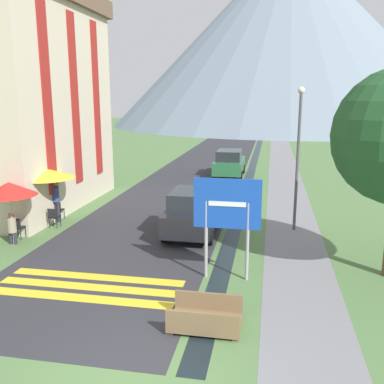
{
  "coord_description": "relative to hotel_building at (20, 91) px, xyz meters",
  "views": [
    {
      "loc": [
        2.58,
        -7.26,
        5.42
      ],
      "look_at": [
        -0.62,
        10.0,
        1.49
      ],
      "focal_mm": 40.0,
      "sensor_mm": 36.0,
      "label": 1
    }
  ],
  "objects": [
    {
      "name": "ground_plane",
      "position": [
        9.4,
        8.0,
        -5.69
      ],
      "size": [
        160.0,
        160.0,
        0.0
      ],
      "primitive_type": "plane",
      "color": "#517542"
    },
    {
      "name": "mountain_distant",
      "position": [
        14.26,
        68.21,
        11.25
      ],
      "size": [
        66.44,
        66.44,
        33.87
      ],
      "color": "slate",
      "rests_on": "ground_plane"
    },
    {
      "name": "cafe_umbrella_middle_yellow",
      "position": [
        2.68,
        -2.93,
        -3.43
      ],
      "size": [
        2.44,
        2.44,
        2.46
      ],
      "color": "#B7B2A8",
      "rests_on": "ground_plane"
    },
    {
      "name": "hotel_building",
      "position": [
        0.0,
        0.0,
        0.0
      ],
      "size": [
        6.01,
        9.85,
        10.51
      ],
      "color": "beige",
      "rests_on": "ground_plane"
    },
    {
      "name": "person_standing_terrace",
      "position": [
        2.82,
        -2.52,
        -4.64
      ],
      "size": [
        0.32,
        0.32,
        1.8
      ],
      "color": "#282833",
      "rests_on": "ground_plane"
    },
    {
      "name": "parked_car_near",
      "position": [
        9.0,
        -3.08,
        -4.78
      ],
      "size": [
        1.96,
        3.8,
        1.82
      ],
      "color": "black",
      "rests_on": "ground_plane"
    },
    {
      "name": "streetlamp",
      "position": [
        13.05,
        -1.73,
        -2.29
      ],
      "size": [
        0.28,
        0.28,
        5.79
      ],
      "color": "#515156",
      "rests_on": "ground_plane"
    },
    {
      "name": "parked_car_far",
      "position": [
        9.17,
        10.05,
        -4.77
      ],
      "size": [
        2.0,
        4.25,
        1.82
      ],
      "color": "#28663D",
      "rests_on": "ground_plane"
    },
    {
      "name": "cafe_chair_far_right",
      "position": [
        2.7,
        -2.2,
        -5.17
      ],
      "size": [
        0.4,
        0.4,
        0.85
      ],
      "rotation": [
        0.0,
        0.0,
        -0.49
      ],
      "color": "black",
      "rests_on": "ground_plane"
    },
    {
      "name": "footbridge",
      "position": [
        10.6,
        -10.05,
        -5.46
      ],
      "size": [
        1.7,
        1.1,
        0.65
      ],
      "color": "brown",
      "rests_on": "ground_plane"
    },
    {
      "name": "footpath",
      "position": [
        13.0,
        18.0,
        -5.68
      ],
      "size": [
        2.2,
        60.0,
        0.01
      ],
      "color": "slate",
      "rests_on": "ground_plane"
    },
    {
      "name": "person_seated_far",
      "position": [
        2.54,
        -3.95,
        -5.03
      ],
      "size": [
        0.32,
        0.32,
        1.19
      ],
      "color": "#282833",
      "rests_on": "ground_plane"
    },
    {
      "name": "cafe_chair_near_left",
      "position": [
        2.45,
        -4.94,
        -5.17
      ],
      "size": [
        0.4,
        0.4,
        0.85
      ],
      "rotation": [
        0.0,
        0.0,
        -0.42
      ],
      "color": "black",
      "rests_on": "ground_plane"
    },
    {
      "name": "cafe_chair_far_left",
      "position": [
        2.49,
        -2.05,
        -5.17
      ],
      "size": [
        0.4,
        0.4,
        0.85
      ],
      "rotation": [
        0.0,
        0.0,
        0.05
      ],
      "color": "black",
      "rests_on": "ground_plane"
    },
    {
      "name": "drainage_channel",
      "position": [
        10.6,
        18.0,
        -5.68
      ],
      "size": [
        0.6,
        60.0,
        0.0
      ],
      "color": "black",
      "rests_on": "ground_plane"
    },
    {
      "name": "cafe_umbrella_front_red",
      "position": [
        2.64,
        -5.52,
        -3.56
      ],
      "size": [
        1.98,
        1.98,
        2.38
      ],
      "color": "#B7B2A8",
      "rests_on": "ground_plane"
    },
    {
      "name": "road_sign",
      "position": [
        10.78,
        -7.13,
        -3.61
      ],
      "size": [
        2.0,
        0.11,
        3.1
      ],
      "color": "#9E9EA3",
      "rests_on": "ground_plane"
    },
    {
      "name": "road",
      "position": [
        6.9,
        18.0,
        -5.68
      ],
      "size": [
        6.4,
        60.0,
        0.01
      ],
      "color": "#2D2D33",
      "rests_on": "ground_plane"
    },
    {
      "name": "crosswalk_marking",
      "position": [
        6.9,
        -8.47,
        -5.68
      ],
      "size": [
        5.44,
        1.84,
        0.01
      ],
      "color": "yellow",
      "rests_on": "ground_plane"
    },
    {
      "name": "person_seated_near",
      "position": [
        2.59,
        -5.48,
        -5.0
      ],
      "size": [
        0.32,
        0.32,
        1.23
      ],
      "color": "#282833",
      "rests_on": "ground_plane"
    },
    {
      "name": "cafe_chair_middle",
      "position": [
        3.1,
        -3.32,
        -5.17
      ],
      "size": [
        0.4,
        0.4,
        0.85
      ],
      "rotation": [
        0.0,
        0.0,
        0.49
      ],
      "color": "black",
      "rests_on": "ground_plane"
    }
  ]
}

